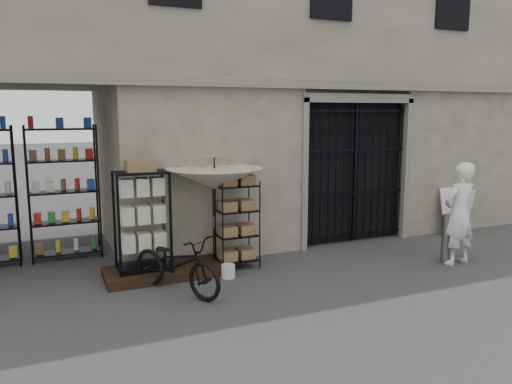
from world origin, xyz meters
name	(u,v)px	position (x,y,z in m)	size (l,w,h in m)	color
ground	(337,285)	(0.00, 0.00, 0.00)	(80.00, 80.00, 0.00)	black
main_building	(242,29)	(0.00, 4.00, 4.50)	(14.00, 4.00, 9.00)	gray
shop_recess	(24,185)	(-4.50, 2.80, 1.50)	(3.00, 1.70, 3.00)	black
shop_shelving	(22,195)	(-4.55, 3.30, 1.25)	(2.70, 0.50, 2.50)	black
iron_gate	(350,171)	(1.75, 2.28, 1.50)	(2.50, 0.21, 3.00)	black
step_platform	(166,271)	(-2.40, 1.55, 0.07)	(2.00, 0.90, 0.15)	black
display_cabinet	(143,226)	(-2.75, 1.58, 0.89)	(0.88, 0.62, 1.77)	black
wire_rack	(236,225)	(-1.13, 1.51, 0.77)	(0.79, 0.66, 1.56)	black
market_umbrella	(214,173)	(-1.49, 1.60, 1.70)	(1.69, 1.71, 2.36)	black
white_bucket	(228,271)	(-1.46, 1.04, 0.11)	(0.23, 0.23, 0.22)	silver
bicycle	(177,293)	(-2.43, 0.69, 0.00)	(0.61, 0.92, 1.75)	black
steel_bollard	(446,239)	(2.46, 0.22, 0.45)	(0.16, 0.16, 0.90)	slate
shopkeeper	(456,263)	(2.61, 0.10, 0.00)	(0.68, 1.86, 0.44)	silver
easel_sign	(456,212)	(4.15, 1.67, 0.54)	(0.53, 0.60, 1.04)	silver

